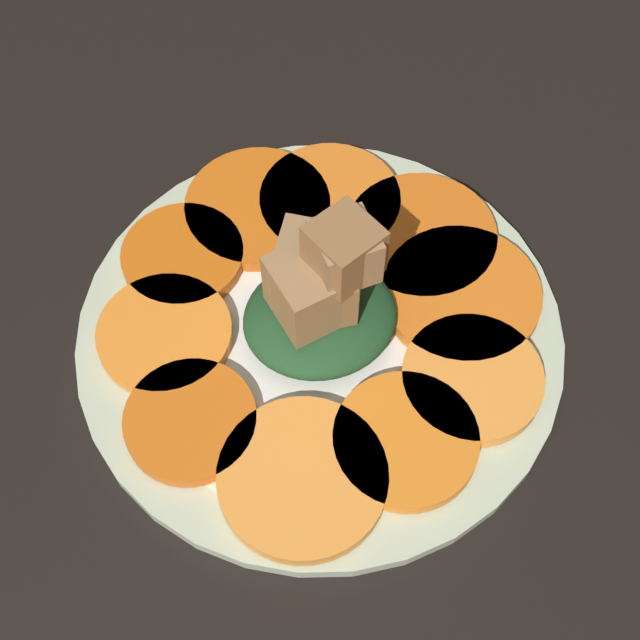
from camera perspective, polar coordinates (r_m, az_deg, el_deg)
The scene contains 14 objects.
table_slab at distance 55.84cm, azimuth 0.00°, elevation -1.62°, with size 120.00×120.00×2.00cm, color black.
plate at distance 54.52cm, azimuth 0.00°, elevation -0.85°, with size 29.58×29.58×1.05cm.
carrot_slice_0 at distance 57.53cm, azimuth 6.46°, elevation 5.34°, with size 9.69×9.69×0.99cm, color orange.
carrot_slice_1 at distance 58.88cm, azimuth 0.65°, elevation 7.60°, with size 9.25×9.25×0.99cm, color orange.
carrot_slice_2 at distance 58.71cm, azimuth -4.00°, elevation 7.20°, with size 9.51×9.51×0.99cm, color orange.
carrot_slice_3 at distance 56.95cm, azimuth -8.77°, elevation 4.07°, with size 7.73×7.73×0.99cm, color #D55F13.
carrot_slice_4 at distance 54.06cm, azimuth -9.91°, elevation -0.89°, with size 8.11×8.11×0.99cm, color orange.
carrot_slice_5 at distance 51.20cm, azimuth -8.29°, elevation -6.42°, with size 7.57×7.57×0.99cm, color orange.
carrot_slice_6 at distance 49.40cm, azimuth -1.12°, elevation -10.06°, with size 9.43×9.43×0.99cm, color orange.
carrot_slice_7 at distance 50.44cm, azimuth 5.50°, elevation -7.66°, with size 8.22×8.22×0.99cm, color orange.
carrot_slice_8 at distance 52.59cm, azimuth 9.72°, elevation -3.71°, with size 8.26×8.26×0.99cm, color orange.
carrot_slice_9 at distance 55.39cm, azimuth 9.02°, elevation 1.63°, with size 9.81×9.81×0.99cm, color orange.
center_pile at distance 51.01cm, azimuth 0.06°, elevation 1.66°, with size 9.25×8.33×9.41cm.
fork at distance 57.36cm, azimuth -3.67°, elevation 4.97°, with size 17.13×6.04×0.40cm.
Camera 1 is at (8.41, 25.76, 49.83)cm, focal length 50.00 mm.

